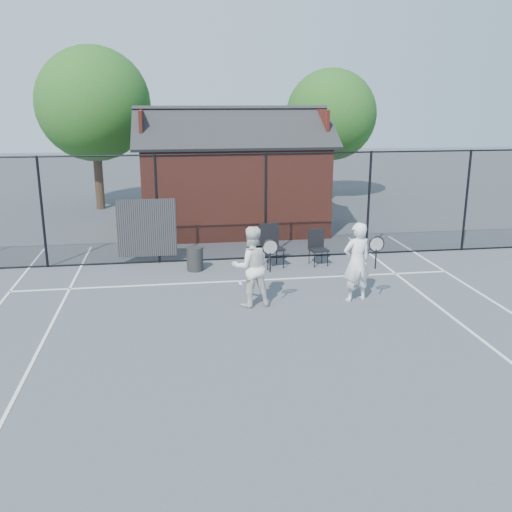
{
  "coord_description": "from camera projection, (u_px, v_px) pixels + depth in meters",
  "views": [
    {
      "loc": [
        -1.62,
        -10.5,
        4.43
      ],
      "look_at": [
        0.17,
        1.35,
        1.1
      ],
      "focal_mm": 40.0,
      "sensor_mm": 36.0,
      "label": 1
    }
  ],
  "objects": [
    {
      "name": "chair_left",
      "position": [
        272.0,
        247.0,
        15.33
      ],
      "size": [
        0.66,
        0.68,
        1.14
      ],
      "primitive_type": "cube",
      "rotation": [
        0.0,
        0.0,
        0.23
      ],
      "color": "black",
      "rests_on": "ground"
    },
    {
      "name": "tree_right",
      "position": [
        331.0,
        115.0,
        25.04
      ],
      "size": [
        3.97,
        3.97,
        5.7
      ],
      "color": "#382016",
      "rests_on": "ground"
    },
    {
      "name": "clubhouse",
      "position": [
        232.0,
        183.0,
        19.64
      ],
      "size": [
        6.5,
        4.36,
        4.19
      ],
      "color": "maroon",
      "rests_on": "ground"
    },
    {
      "name": "ground",
      "position": [
        258.0,
        327.0,
        11.42
      ],
      "size": [
        80.0,
        80.0,
        0.0
      ],
      "primitive_type": "plane",
      "color": "#474C51",
      "rests_on": "ground"
    },
    {
      "name": "player_front",
      "position": [
        357.0,
        262.0,
        12.69
      ],
      "size": [
        0.84,
        0.65,
        1.81
      ],
      "color": "white",
      "rests_on": "ground"
    },
    {
      "name": "tree_left",
      "position": [
        93.0,
        104.0,
        22.52
      ],
      "size": [
        4.48,
        4.48,
        6.44
      ],
      "color": "#382016",
      "rests_on": "ground"
    },
    {
      "name": "court_lines",
      "position": [
        269.0,
        355.0,
        10.16
      ],
      "size": [
        11.02,
        18.0,
        0.01
      ],
      "color": "white",
      "rests_on": "ground"
    },
    {
      "name": "waste_bin",
      "position": [
        195.0,
        259.0,
        15.09
      ],
      "size": [
        0.49,
        0.49,
        0.63
      ],
      "primitive_type": "cylinder",
      "rotation": [
        0.0,
        0.0,
        0.15
      ],
      "color": "#242424",
      "rests_on": "ground"
    },
    {
      "name": "fence",
      "position": [
        219.0,
        210.0,
        15.75
      ],
      "size": [
        22.04,
        3.0,
        3.0
      ],
      "color": "black",
      "rests_on": "ground"
    },
    {
      "name": "player_back",
      "position": [
        251.0,
        266.0,
        12.39
      ],
      "size": [
        1.0,
        0.77,
        1.79
      ],
      "color": "white",
      "rests_on": "ground"
    },
    {
      "name": "chair_right",
      "position": [
        319.0,
        248.0,
        15.53
      ],
      "size": [
        0.52,
        0.54,
        0.96
      ],
      "primitive_type": "cube",
      "rotation": [
        0.0,
        0.0,
        0.14
      ],
      "color": "black",
      "rests_on": "ground"
    }
  ]
}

